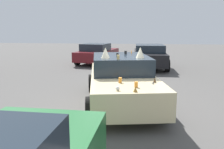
# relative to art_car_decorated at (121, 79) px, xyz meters

# --- Properties ---
(ground_plane) EXTENTS (60.00, 60.00, 0.00)m
(ground_plane) POSITION_rel_art_car_decorated_xyz_m (-0.09, -0.02, -0.74)
(ground_plane) COLOR #514F4C
(art_car_decorated) EXTENTS (4.93, 2.71, 1.75)m
(art_car_decorated) POSITION_rel_art_car_decorated_xyz_m (0.00, 0.00, 0.00)
(art_car_decorated) COLOR beige
(art_car_decorated) RESTS_ON ground
(parked_sedan_row_back_far) EXTENTS (4.42, 2.08, 1.38)m
(parked_sedan_row_back_far) POSITION_rel_art_car_decorated_xyz_m (7.02, -1.11, -0.03)
(parked_sedan_row_back_far) COLOR black
(parked_sedan_row_back_far) RESTS_ON ground
(parked_sedan_near_right) EXTENTS (4.45, 2.57, 1.33)m
(parked_sedan_near_right) POSITION_rel_art_car_decorated_xyz_m (8.50, 2.28, -0.08)
(parked_sedan_near_right) COLOR #5B1419
(parked_sedan_near_right) RESTS_ON ground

